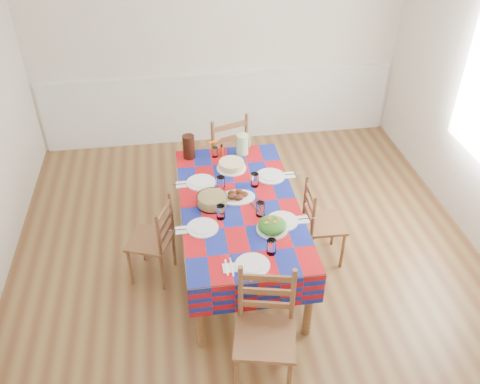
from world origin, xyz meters
The scene contains 22 objects.
room centered at (0.00, 0.00, 1.35)m, with size 4.58×5.08×2.78m.
wainscot centered at (0.00, 2.48, 0.49)m, with size 4.41×0.06×0.92m.
dining_table centered at (-0.10, 0.06, 0.66)m, with size 1.02×1.90×0.74m.
setting_near_head centered at (-0.06, -0.67, 0.77)m, with size 0.42×0.28×0.13m.
setting_left_near centered at (-0.39, -0.19, 0.77)m, with size 0.47×0.28×0.12m.
setting_left_far centered at (-0.34, 0.37, 0.77)m, with size 0.49×0.29×0.13m.
setting_right_near centered at (0.16, -0.20, 0.77)m, with size 0.49×0.28×0.13m.
setting_right_far centered at (0.19, 0.37, 0.77)m, with size 0.51×0.29×0.13m.
meat_platter centered at (-0.11, 0.13, 0.76)m, with size 0.32×0.23×0.06m.
salad_platter centered at (0.11, -0.33, 0.78)m, with size 0.26×0.26×0.11m.
pasta_bowl centered at (-0.33, 0.07, 0.79)m, with size 0.26×0.26×0.09m.
cake centered at (-0.09, 0.61, 0.77)m, with size 0.28×0.28×0.08m.
serving_utensils centered at (0.06, -0.06, 0.74)m, with size 0.13×0.29×0.01m.
flower_vase centered at (-0.23, 0.85, 0.82)m, with size 0.12×0.10×0.20m.
hot_sauce centered at (-0.16, 0.85, 0.80)m, with size 0.03×0.03×0.13m, color red.
green_pitcher centered at (0.05, 0.87, 0.84)m, with size 0.12×0.12×0.21m, color #ADD596.
tea_pitcher centered at (-0.48, 0.88, 0.86)m, with size 0.12×0.12×0.24m, color black.
name_card centered at (-0.12, -0.86, 0.75)m, with size 0.07×0.02×0.02m, color white.
chair_near centered at (-0.09, -1.13, 0.48)m, with size 0.51×0.49×0.97m.
chair_far centered at (-0.08, 1.26, 0.50)m, with size 0.56×0.55×1.01m.
chair_left centered at (-0.86, 0.05, 0.42)m, with size 0.47×0.48×0.84m.
chair_right centered at (0.66, 0.07, 0.41)m, with size 0.37×0.38×0.84m.
Camera 1 is at (-0.61, -3.40, 3.39)m, focal length 38.00 mm.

